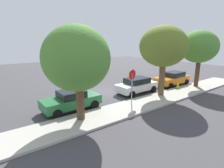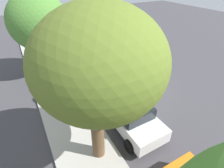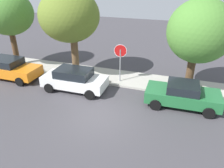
% 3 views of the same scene
% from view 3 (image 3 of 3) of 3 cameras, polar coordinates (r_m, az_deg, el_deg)
% --- Properties ---
extents(ground_plane, '(60.00, 60.00, 0.00)m').
position_cam_3_polar(ground_plane, '(12.16, -3.43, -8.34)').
color(ground_plane, '#423F44').
extents(sidewalk_curb, '(32.00, 2.59, 0.14)m').
position_cam_3_polar(sidewalk_curb, '(16.23, 3.13, 1.46)').
color(sidewalk_curb, '#B2ADA3').
rests_on(sidewalk_curb, ground_plane).
extents(stop_sign, '(0.87, 0.15, 2.82)m').
position_cam_3_polar(stop_sign, '(14.99, 2.18, 7.17)').
color(stop_sign, gray).
rests_on(stop_sign, ground_plane).
extents(parked_car_white, '(4.27, 2.01, 1.49)m').
position_cam_3_polar(parked_car_white, '(14.65, -9.81, 1.23)').
color(parked_car_white, white).
rests_on(parked_car_white, ground_plane).
extents(parked_car_green, '(4.25, 2.16, 1.45)m').
position_cam_3_polar(parked_car_green, '(13.34, 17.91, -2.62)').
color(parked_car_green, '#236B38').
rests_on(parked_car_green, ground_plane).
extents(parked_car_orange, '(4.46, 2.09, 1.51)m').
position_cam_3_polar(parked_car_orange, '(17.90, -25.23, 3.78)').
color(parked_car_orange, orange).
rests_on(parked_car_orange, ground_plane).
extents(street_tree_near_corner, '(3.77, 3.77, 6.02)m').
position_cam_3_polar(street_tree_near_corner, '(19.22, -25.46, 16.29)').
color(street_tree_near_corner, '#513823').
rests_on(street_tree_near_corner, ground_plane).
extents(street_tree_mid_block, '(3.92, 3.92, 5.86)m').
position_cam_3_polar(street_tree_mid_block, '(14.32, 21.99, 12.53)').
color(street_tree_mid_block, '#513823').
rests_on(street_tree_mid_block, ground_plane).
extents(street_tree_far, '(4.13, 4.13, 6.27)m').
position_cam_3_polar(street_tree_far, '(15.72, -11.07, 16.94)').
color(street_tree_far, brown).
rests_on(street_tree_far, ground_plane).
extents(fire_hydrant, '(0.30, 0.22, 0.72)m').
position_cam_3_polar(fire_hydrant, '(18.33, -19.30, 3.96)').
color(fire_hydrant, gold).
rests_on(fire_hydrant, ground_plane).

